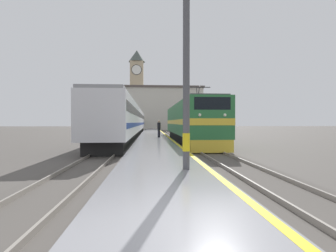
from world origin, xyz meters
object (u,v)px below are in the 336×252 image
person_on_platform (159,128)px  passenger_train (131,121)px  catenary_mast (191,48)px  locomotive_train (189,122)px  clock_tower (137,87)px

person_on_platform → passenger_train: bearing=108.7°
catenary_mast → person_on_platform: (-0.41, 18.48, -3.08)m
passenger_train → catenary_mast: size_ratio=6.05×
locomotive_train → person_on_platform: bearing=159.5°
locomotive_train → catenary_mast: 17.73m
locomotive_train → catenary_mast: bearing=-98.3°
passenger_train → catenary_mast: catenary_mast is taller
locomotive_train → catenary_mast: size_ratio=2.55×
clock_tower → person_on_platform: bearing=-84.7°
person_on_platform → clock_tower: clock_tower is taller
person_on_platform → clock_tower: 53.34m
locomotive_train → person_on_platform: (-2.96, 1.11, -0.63)m
passenger_train → clock_tower: clock_tower is taller
passenger_train → clock_tower: bearing=91.5°
catenary_mast → person_on_platform: size_ratio=4.45×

